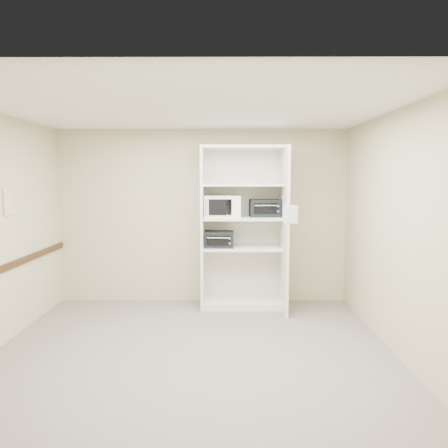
{
  "coord_description": "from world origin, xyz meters",
  "views": [
    {
      "loc": [
        0.38,
        -4.82,
        1.94
      ],
      "look_at": [
        0.34,
        1.4,
        1.29
      ],
      "focal_mm": 35.0,
      "sensor_mm": 36.0,
      "label": 1
    }
  ],
  "objects_px": {
    "shelving_unit": "(246,233)",
    "toaster_oven_lower": "(219,239)",
    "toaster_oven_upper": "(265,208)",
    "microwave": "(222,206)"
  },
  "relations": [
    {
      "from": "toaster_oven_upper",
      "to": "shelving_unit",
      "type": "bearing_deg",
      "value": -174.09
    },
    {
      "from": "microwave",
      "to": "toaster_oven_lower",
      "type": "height_order",
      "value": "microwave"
    },
    {
      "from": "toaster_oven_lower",
      "to": "toaster_oven_upper",
      "type": "bearing_deg",
      "value": 10.7
    },
    {
      "from": "microwave",
      "to": "toaster_oven_lower",
      "type": "relative_size",
      "value": 1.26
    },
    {
      "from": "shelving_unit",
      "to": "toaster_oven_lower",
      "type": "distance_m",
      "value": 0.41
    },
    {
      "from": "microwave",
      "to": "toaster_oven_upper",
      "type": "bearing_deg",
      "value": 5.93
    },
    {
      "from": "shelving_unit",
      "to": "microwave",
      "type": "xyz_separation_m",
      "value": [
        -0.35,
        -0.02,
        0.4
      ]
    },
    {
      "from": "shelving_unit",
      "to": "toaster_oven_lower",
      "type": "bearing_deg",
      "value": -171.22
    },
    {
      "from": "shelving_unit",
      "to": "toaster_oven_upper",
      "type": "xyz_separation_m",
      "value": [
        0.29,
        0.05,
        0.37
      ]
    },
    {
      "from": "microwave",
      "to": "toaster_oven_upper",
      "type": "height_order",
      "value": "microwave"
    }
  ]
}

